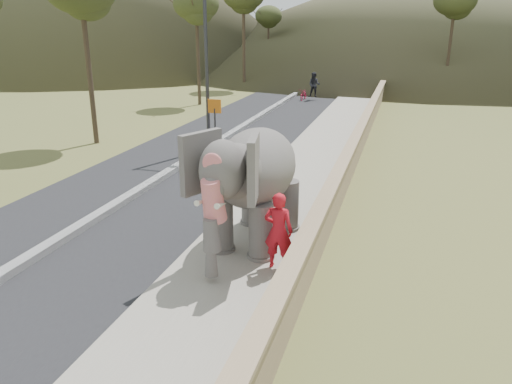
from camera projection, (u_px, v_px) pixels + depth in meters
The scene contains 11 objects.
ground at pixel (195, 331), 9.54m from camera, with size 160.00×160.00×0.00m, color olive.
road at pixel (179, 169), 19.95m from camera, with size 7.00×120.00×0.03m, color black.
median at pixel (178, 166), 19.92m from camera, with size 0.35×120.00×0.22m, color black.
walkway at pixel (301, 178), 18.58m from camera, with size 3.00×120.00×0.15m, color #9E9687.
parapet at pixel (346, 169), 17.98m from camera, with size 0.30×120.00×1.10m, color tan.
lamppost at pixel (212, 39), 21.29m from camera, with size 1.76×0.36×8.00m.
signboard at pixel (215, 117), 21.88m from camera, with size 0.60×0.08×2.40m.
hill_far at pixel (426, 11), 69.37m from camera, with size 80.00×80.00×14.00m, color brown.
elephant_and_man at pixel (257, 184), 12.69m from camera, with size 2.60×4.48×3.09m.
motorcyclist at pixel (310, 89), 37.02m from camera, with size 1.54×1.57×2.06m.
trees at pixel (368, 46), 33.69m from camera, with size 48.32×42.84×9.29m.
Camera 1 is at (3.46, -7.49, 5.61)m, focal length 35.00 mm.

